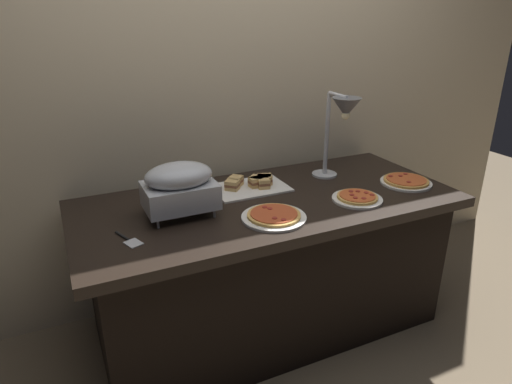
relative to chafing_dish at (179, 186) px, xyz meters
The scene contains 11 objects.
ground_plane 1.01m from the chafing_dish, ahead, with size 8.00×8.00×0.00m, color brown.
back_wall 0.73m from the chafing_dish, 47.77° to the left, with size 4.40×0.04×2.40m, color #C6B593.
buffet_table 0.68m from the chafing_dish, ahead, with size 1.90×0.84×0.76m.
chafing_dish is the anchor object (origin of this frame).
heat_lamp 0.92m from the chafing_dish, ahead, with size 0.15×0.30×0.48m.
pizza_plate_front 0.45m from the chafing_dish, 30.90° to the right, with size 0.29×0.29×0.03m.
pizza_plate_center 0.87m from the chafing_dish, 13.75° to the right, with size 0.25×0.25×0.03m.
pizza_plate_raised_stand 1.23m from the chafing_dish, ahead, with size 0.27×0.27×0.03m.
sandwich_platter 0.48m from the chafing_dish, 20.78° to the left, with size 0.39×0.27×0.06m.
sauce_cup_near 0.32m from the chafing_dish, 62.89° to the left, with size 0.07×0.07×0.04m.
serving_spatula 0.34m from the chafing_dish, 150.81° to the right, with size 0.09×0.17×0.01m.
Camera 1 is at (-0.93, -1.83, 1.63)m, focal length 31.49 mm.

